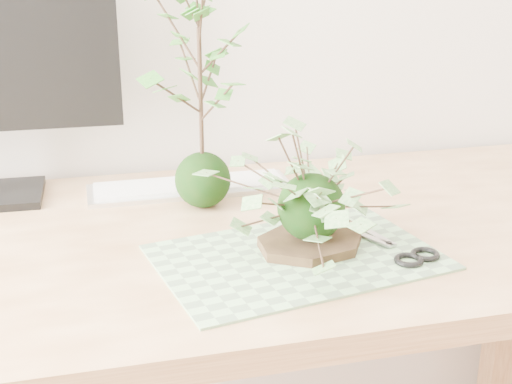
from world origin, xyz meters
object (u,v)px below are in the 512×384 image
maple_kokedama (199,42)px  desk (234,280)px  ivy_kokedama (312,177)px  keyboard (190,187)px

maple_kokedama → desk: bearing=-78.3°
desk → maple_kokedama: size_ratio=3.84×
maple_kokedama → ivy_kokedama: bearing=-60.7°
desk → maple_kokedama: (-0.03, 0.13, 0.38)m
ivy_kokedama → keyboard: 0.36m
desk → maple_kokedama: bearing=101.7°
desk → keyboard: size_ratio=4.14×
desk → ivy_kokedama: bearing=-44.3°
maple_kokedama → keyboard: 0.30m
ivy_kokedama → desk: bearing=135.7°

